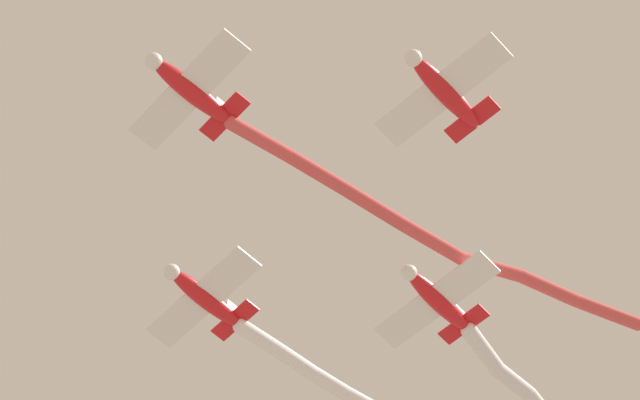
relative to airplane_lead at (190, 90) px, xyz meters
The scene contains 5 objects.
airplane_lead is the anchor object (origin of this frame).
smoke_trail_lead 14.59m from the airplane_lead, 163.82° to the right, with size 24.33×5.77×1.79m.
airplane_left_wing 11.86m from the airplane_lead, 160.62° to the left, with size 5.43×6.92×1.78m.
airplane_right_wing 11.85m from the airplane_lead, 109.36° to the right, with size 5.47×7.04×1.78m.
airplane_slot 16.75m from the airplane_lead, 154.38° to the right, with size 5.42×6.93×1.78m.
Camera 1 is at (11.38, 33.37, 5.85)m, focal length 83.56 mm.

